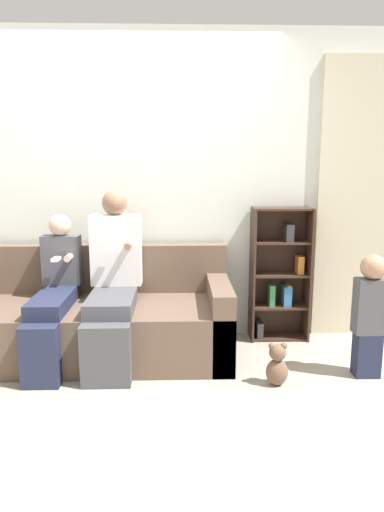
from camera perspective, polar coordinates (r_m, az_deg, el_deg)
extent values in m
plane|color=#9E9384|center=(3.25, -9.43, -15.63)|extent=(14.00, 14.00, 0.00)
cube|color=silver|center=(3.90, -8.07, 8.36)|extent=(10.00, 0.06, 2.55)
cube|color=beige|center=(4.16, 21.28, 6.44)|extent=(0.89, 0.04, 2.34)
cube|color=brown|center=(3.58, -12.18, -9.46)|extent=(2.08, 0.72, 0.42)
cube|color=brown|center=(3.92, -11.17, -4.53)|extent=(2.08, 0.15, 0.82)
cube|color=brown|center=(3.50, 3.51, -8.22)|extent=(0.16, 0.72, 0.59)
cube|color=#47474C|center=(3.17, -10.73, -12.15)|extent=(0.33, 0.12, 0.42)
cube|color=#47474C|center=(3.37, -10.05, -5.83)|extent=(0.33, 0.52, 0.11)
cube|color=white|center=(3.63, -9.44, 0.76)|extent=(0.39, 0.18, 0.55)
sphere|color=#8C664C|center=(3.59, -9.63, 6.57)|extent=(0.20, 0.20, 0.20)
cylinder|color=#8C664C|center=(3.48, -8.02, 1.26)|extent=(0.05, 0.10, 0.05)
cube|color=white|center=(3.44, -9.88, 1.11)|extent=(0.05, 0.12, 0.02)
cube|color=#232842|center=(3.26, -18.45, -11.83)|extent=(0.25, 0.12, 0.42)
cube|color=#232842|center=(3.48, -17.13, -5.62)|extent=(0.25, 0.56, 0.11)
cube|color=#4C4C51|center=(3.75, -15.96, -0.45)|extent=(0.30, 0.13, 0.39)
sphere|color=beige|center=(3.71, -16.18, 3.73)|extent=(0.17, 0.17, 0.17)
cylinder|color=beige|center=(3.61, -15.19, -0.21)|extent=(0.05, 0.10, 0.05)
cube|color=white|center=(3.59, -16.63, -0.37)|extent=(0.05, 0.12, 0.02)
cube|color=#232842|center=(3.50, 20.98, -11.39)|extent=(0.17, 0.13, 0.32)
cube|color=#4C4C51|center=(3.38, 21.39, -5.86)|extent=(0.21, 0.13, 0.39)
sphere|color=tan|center=(3.32, 21.72, -1.30)|extent=(0.17, 0.17, 0.17)
cube|color=#3D281E|center=(3.87, 7.54, -2.32)|extent=(0.02, 0.24, 1.12)
cube|color=#3D281E|center=(3.97, 14.24, -2.23)|extent=(0.02, 0.24, 1.12)
cube|color=#3D281E|center=(4.02, 10.60, -1.92)|extent=(0.49, 0.02, 1.12)
cube|color=#3D281E|center=(4.07, 10.65, -9.87)|extent=(0.45, 0.20, 0.02)
cube|color=#3D281E|center=(3.98, 10.79, -6.15)|extent=(0.45, 0.20, 0.02)
cube|color=#3D281E|center=(3.91, 10.94, -2.28)|extent=(0.45, 0.20, 0.02)
cube|color=#3D281E|center=(3.86, 11.08, 1.72)|extent=(0.45, 0.20, 0.02)
cube|color=#3D281E|center=(3.83, 11.24, 5.81)|extent=(0.45, 0.20, 0.02)
cube|color=gold|center=(3.97, 11.88, -4.77)|extent=(0.04, 0.12, 0.18)
cube|color=#333338|center=(3.86, 11.96, 2.90)|extent=(0.06, 0.15, 0.14)
cube|color=#333338|center=(4.02, 8.36, -8.98)|extent=(0.05, 0.17, 0.13)
cube|color=#429956|center=(3.94, 9.88, -4.80)|extent=(0.05, 0.11, 0.18)
cube|color=orange|center=(3.93, 13.30, -1.05)|extent=(0.05, 0.11, 0.15)
cube|color=teal|center=(3.97, 11.71, -4.83)|extent=(0.07, 0.14, 0.17)
ellipsoid|color=brown|center=(3.22, 10.56, -14.07)|extent=(0.15, 0.12, 0.18)
sphere|color=brown|center=(3.17, 10.65, -11.77)|extent=(0.11, 0.11, 0.11)
sphere|color=brown|center=(3.14, 9.96, -11.04)|extent=(0.05, 0.05, 0.05)
sphere|color=brown|center=(3.16, 11.40, -10.97)|extent=(0.05, 0.05, 0.05)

